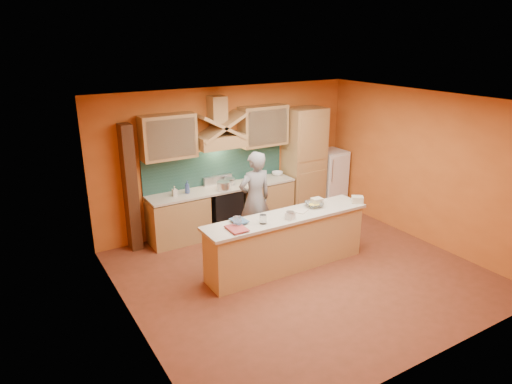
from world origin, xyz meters
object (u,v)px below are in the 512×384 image
mixing_bowl (314,204)px  kitchen_scale (290,216)px  fridge (330,179)px  stove (223,209)px  person (255,199)px

mixing_bowl → kitchen_scale: bearing=-160.0°
fridge → kitchen_scale: fridge is taller
kitchen_scale → mixing_bowl: size_ratio=0.41×
fridge → kitchen_scale: size_ratio=10.38×
fridge → stove: bearing=180.0°
fridge → mixing_bowl: size_ratio=4.29×
fridge → kitchen_scale: bearing=-141.1°
stove → person: size_ratio=0.50×
fridge → mixing_bowl: (-1.88, -1.81, 0.33)m
stove → person: person is taller
stove → mixing_bowl: mixing_bowl is taller
person → mixing_bowl: bearing=122.2°
stove → fridge: fridge is taller
fridge → mixing_bowl: 2.63m
stove → person: bearing=-75.9°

